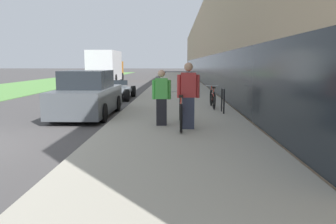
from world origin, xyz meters
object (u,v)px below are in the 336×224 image
object	(u,v)px
tandem_bicycle	(181,112)
person_bystander	(162,98)
vintage_roadster_curbside	(114,91)
moving_truck	(106,67)
bike_rack_hoop	(223,98)
cruiser_bike_nearest	(213,98)
person_rider	(188,96)
parked_sedan_curbside	(88,96)

from	to	relation	value
tandem_bicycle	person_bystander	world-z (taller)	person_bystander
vintage_roadster_curbside	moving_truck	world-z (taller)	moving_truck
tandem_bicycle	bike_rack_hoop	world-z (taller)	tandem_bicycle
cruiser_bike_nearest	vintage_roadster_curbside	distance (m)	6.25
person_rider	parked_sedan_curbside	size ratio (longest dim) A/B	0.42
cruiser_bike_nearest	person_bystander	bearing A→B (deg)	-115.94
bike_rack_hoop	moving_truck	world-z (taller)	moving_truck
cruiser_bike_nearest	parked_sedan_curbside	bearing A→B (deg)	-163.21
tandem_bicycle	bike_rack_hoop	size ratio (longest dim) A/B	2.78
person_rider	parked_sedan_curbside	bearing A→B (deg)	140.49
vintage_roadster_curbside	person_bystander	bearing A→B (deg)	-70.40
person_rider	moving_truck	xyz separation A→B (m)	(-7.12, 23.09, 0.51)
vintage_roadster_curbside	moving_truck	xyz separation A→B (m)	(-3.60, 14.72, 1.10)
person_rider	vintage_roadster_curbside	world-z (taller)	person_rider
bike_rack_hoop	parked_sedan_curbside	bearing A→B (deg)	-179.69
person_rider	cruiser_bike_nearest	world-z (taller)	person_rider
person_bystander	parked_sedan_curbside	bearing A→B (deg)	138.80
person_bystander	cruiser_bike_nearest	world-z (taller)	person_bystander
parked_sedan_curbside	moving_truck	bearing A→B (deg)	100.44
vintage_roadster_curbside	moving_truck	bearing A→B (deg)	103.72
bike_rack_hoop	vintage_roadster_curbside	bearing A→B (deg)	131.01
cruiser_bike_nearest	tandem_bicycle	bearing A→B (deg)	-108.25
tandem_bicycle	bike_rack_hoop	distance (m)	2.94
person_bystander	parked_sedan_curbside	xyz separation A→B (m)	(-2.67, 2.34, -0.18)
person_rider	moving_truck	bearing A→B (deg)	107.15
person_bystander	moving_truck	distance (m)	23.53
person_bystander	vintage_roadster_curbside	bearing A→B (deg)	109.60
person_bystander	moving_truck	world-z (taller)	moving_truck
person_rider	bike_rack_hoop	distance (m)	3.12
tandem_bicycle	moving_truck	distance (m)	23.85
bike_rack_hoop	moving_truck	bearing A→B (deg)	112.55
moving_truck	tandem_bicycle	bearing A→B (deg)	-73.08
tandem_bicycle	moving_truck	world-z (taller)	moving_truck
tandem_bicycle	cruiser_bike_nearest	size ratio (longest dim) A/B	1.38
cruiser_bike_nearest	parked_sedan_curbside	size ratio (longest dim) A/B	0.42
bike_rack_hoop	cruiser_bike_nearest	world-z (taller)	bike_rack_hoop
person_bystander	bike_rack_hoop	bearing A→B (deg)	49.71
person_bystander	moving_truck	size ratio (longest dim) A/B	0.24
tandem_bicycle	person_bystander	bearing A→B (deg)	162.32
tandem_bicycle	person_rider	xyz separation A→B (m)	(0.19, -0.29, 0.48)
tandem_bicycle	bike_rack_hoop	xyz separation A→B (m)	(1.48, 2.53, 0.13)
person_bystander	moving_truck	bearing A→B (deg)	105.82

